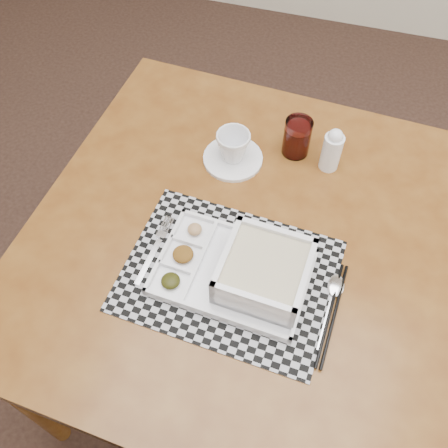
% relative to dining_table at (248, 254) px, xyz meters
% --- Properties ---
extents(dining_table, '(1.05, 1.05, 0.74)m').
position_rel_dining_table_xyz_m(dining_table, '(0.00, 0.00, 0.00)').
color(dining_table, '#542A0F').
rests_on(dining_table, ground).
extents(placemat, '(0.46, 0.36, 0.00)m').
position_rel_dining_table_xyz_m(placemat, '(-0.02, -0.11, 0.08)').
color(placemat, '#9D9DA4').
rests_on(placemat, dining_table).
extents(serving_tray, '(0.33, 0.24, 0.09)m').
position_rel_dining_table_xyz_m(serving_tray, '(0.04, -0.11, 0.11)').
color(serving_tray, white).
rests_on(serving_tray, placemat).
extents(fork, '(0.03, 0.19, 0.00)m').
position_rel_dining_table_xyz_m(fork, '(-0.19, -0.09, 0.08)').
color(fork, silver).
rests_on(fork, placemat).
extents(spoon, '(0.04, 0.18, 0.01)m').
position_rel_dining_table_xyz_m(spoon, '(0.21, -0.08, 0.08)').
color(spoon, silver).
rests_on(spoon, placemat).
extents(chopsticks, '(0.03, 0.24, 0.01)m').
position_rel_dining_table_xyz_m(chopsticks, '(0.21, -0.14, 0.08)').
color(chopsticks, black).
rests_on(chopsticks, placemat).
extents(saucer, '(0.15, 0.15, 0.01)m').
position_rel_dining_table_xyz_m(saucer, '(-0.10, 0.21, 0.08)').
color(saucer, white).
rests_on(saucer, dining_table).
extents(cup, '(0.11, 0.11, 0.08)m').
position_rel_dining_table_xyz_m(cup, '(-0.10, 0.21, 0.13)').
color(cup, white).
rests_on(cup, saucer).
extents(juice_glass, '(0.07, 0.07, 0.10)m').
position_rel_dining_table_xyz_m(juice_glass, '(0.05, 0.28, 0.12)').
color(juice_glass, white).
rests_on(juice_glass, dining_table).
extents(creamer_bottle, '(0.05, 0.05, 0.12)m').
position_rel_dining_table_xyz_m(creamer_bottle, '(0.14, 0.26, 0.14)').
color(creamer_bottle, white).
rests_on(creamer_bottle, dining_table).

